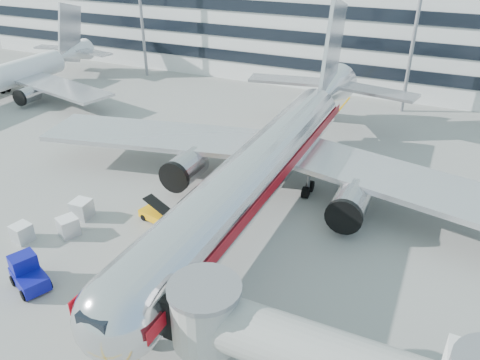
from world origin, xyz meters
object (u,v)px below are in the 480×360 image
at_px(cargo_container_front, 22,233).
at_px(cargo_container_left, 68,226).
at_px(baggage_tug, 28,274).
at_px(ramp_worker, 26,264).
at_px(main_jet, 269,158).
at_px(belt_loader, 161,217).
at_px(cargo_container_right, 82,209).

bearing_deg(cargo_container_front, cargo_container_left, 38.89).
xyz_separation_m(baggage_tug, ramp_worker, (-1.04, 0.79, -0.07)).
bearing_deg(cargo_container_front, baggage_tug, -38.43).
distance_m(main_jet, belt_loader, 11.00).
bearing_deg(baggage_tug, cargo_container_front, 141.57).
height_order(baggage_tug, cargo_container_right, baggage_tug).
bearing_deg(cargo_container_left, cargo_container_right, 107.72).
bearing_deg(belt_loader, baggage_tug, -110.49).
bearing_deg(main_jet, belt_loader, -130.88).
bearing_deg(cargo_container_front, cargo_container_right, 67.67).
height_order(main_jet, ramp_worker, main_jet).
relative_size(cargo_container_left, cargo_container_right, 1.19).
relative_size(cargo_container_right, ramp_worker, 0.86).
distance_m(belt_loader, cargo_container_front, 11.31).
xyz_separation_m(baggage_tug, cargo_container_right, (-2.81, 8.65, -0.20)).
xyz_separation_m(main_jet, cargo_container_front, (-15.65, -14.89, -3.48)).
height_order(main_jet, baggage_tug, main_jet).
bearing_deg(cargo_container_right, cargo_container_left, -72.28).
bearing_deg(belt_loader, ramp_worker, -116.85).
relative_size(belt_loader, cargo_container_right, 2.76).
xyz_separation_m(belt_loader, cargo_container_right, (-6.86, -2.20, 0.23)).
height_order(cargo_container_left, cargo_container_right, cargo_container_right).
bearing_deg(cargo_container_right, ramp_worker, -77.30).
relative_size(main_jet, baggage_tug, 14.05).
bearing_deg(main_jet, cargo_container_left, -135.48).
relative_size(belt_loader, cargo_container_left, 2.32).
xyz_separation_m(cargo_container_front, ramp_worker, (3.76, -3.01, 0.21)).
relative_size(cargo_container_left, cargo_container_front, 1.22).
xyz_separation_m(baggage_tug, cargo_container_left, (-1.99, 6.08, -0.24)).
bearing_deg(cargo_container_left, baggage_tug, -71.90).
bearing_deg(baggage_tug, main_jet, 59.87).
bearing_deg(cargo_container_front, main_jet, 43.58).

